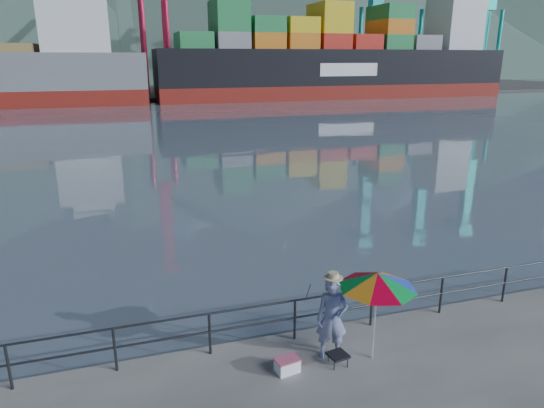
{
  "coord_description": "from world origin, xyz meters",
  "views": [
    {
      "loc": [
        -2.53,
        -7.67,
        6.34
      ],
      "look_at": [
        1.81,
        6.0,
        2.0
      ],
      "focal_mm": 32.0,
      "sensor_mm": 36.0,
      "label": 1
    }
  ],
  "objects": [
    {
      "name": "cooler_bag",
      "position": [
        0.42,
        0.57,
        0.14
      ],
      "size": [
        0.53,
        0.4,
        0.28
      ],
      "primitive_type": "cube",
      "rotation": [
        0.0,
        0.0,
        0.18
      ],
      "color": "white",
      "rests_on": "ground"
    },
    {
      "name": "fisherman",
      "position": [
        1.52,
        0.8,
        0.94
      ],
      "size": [
        0.79,
        0.65,
        1.87
      ],
      "primitive_type": "imported",
      "rotation": [
        0.0,
        0.0,
        -0.33
      ],
      "color": "navy",
      "rests_on": "ground"
    },
    {
      "name": "port_cranes",
      "position": [
        31.0,
        84.0,
        16.0
      ],
      "size": [
        116.0,
        28.0,
        38.4
      ],
      "color": "#BF4417",
      "rests_on": "ground"
    },
    {
      "name": "fishing_rod",
      "position": [
        1.52,
        2.19,
        0.0
      ],
      "size": [
        0.65,
        1.82,
        1.35
      ],
      "primitive_type": "cylinder",
      "rotation": [
        0.96,
        0.0,
        -0.34
      ],
      "color": "black",
      "rests_on": "ground"
    },
    {
      "name": "far_dock",
      "position": [
        10.0,
        93.0,
        0.0
      ],
      "size": [
        200.0,
        40.0,
        0.4
      ],
      "primitive_type": "cube",
      "color": "#514F4C",
      "rests_on": "ground"
    },
    {
      "name": "container_ship",
      "position": [
        35.13,
        70.08,
        5.83
      ],
      "size": [
        59.81,
        9.97,
        18.1
      ],
      "color": "maroon",
      "rests_on": "ground"
    },
    {
      "name": "guardrail",
      "position": [
        0.0,
        1.7,
        0.52
      ],
      "size": [
        22.0,
        0.06,
        1.03
      ],
      "color": "#2D3033",
      "rests_on": "ground"
    },
    {
      "name": "beach_umbrella",
      "position": [
        2.37,
        0.47,
        1.87
      ],
      "size": [
        1.85,
        1.85,
        2.05
      ],
      "color": "white",
      "rests_on": "ground"
    },
    {
      "name": "harbor_water",
      "position": [
        0.0,
        130.0,
        0.0
      ],
      "size": [
        500.0,
        280.0,
        0.0
      ],
      "primitive_type": "cube",
      "color": "slate",
      "rests_on": "ground"
    },
    {
      "name": "folding_stool",
      "position": [
        1.54,
        0.47,
        0.14
      ],
      "size": [
        0.46,
        0.46,
        0.26
      ],
      "color": "black",
      "rests_on": "ground"
    },
    {
      "name": "container_stacks",
      "position": [
        35.57,
        93.1,
        2.95
      ],
      "size": [
        58.0,
        5.4,
        7.8
      ],
      "color": "#267F3F",
      "rests_on": "ground"
    }
  ]
}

